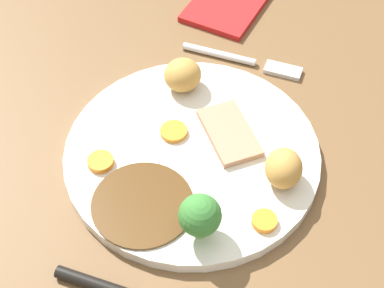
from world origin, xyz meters
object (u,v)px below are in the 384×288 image
at_px(roast_potato_left, 183,75).
at_px(folded_napkin, 226,6).
at_px(roast_potato_right, 284,168).
at_px(broccoli_floret, 200,216).
at_px(dinner_plate, 192,154).
at_px(carrot_coin_side, 174,132).
at_px(meat_slice_main, 229,133).
at_px(carrot_coin_front, 101,162).
at_px(fork, 245,61).
at_px(carrot_coin_back, 264,221).

distance_m(roast_potato_left, folded_napkin, 0.18).
height_order(roast_potato_right, broccoli_floret, broccoli_floret).
height_order(dinner_plate, carrot_coin_side, carrot_coin_side).
distance_m(meat_slice_main, carrot_coin_side, 0.06).
height_order(carrot_coin_front, carrot_coin_side, carrot_coin_front).
distance_m(meat_slice_main, roast_potato_right, 0.08).
height_order(carrot_coin_front, folded_napkin, carrot_coin_front).
bearing_deg(meat_slice_main, fork, -174.30).
relative_size(meat_slice_main, folded_napkin, 0.74).
height_order(carrot_coin_side, broccoli_floret, broccoli_floret).
xyz_separation_m(dinner_plate, carrot_coin_back, (0.07, 0.09, 0.01)).
xyz_separation_m(meat_slice_main, roast_potato_right, (0.04, 0.07, 0.02)).
distance_m(dinner_plate, broccoli_floret, 0.11).
relative_size(carrot_coin_side, fork, 0.19).
bearing_deg(dinner_plate, fork, 173.11).
distance_m(meat_slice_main, roast_potato_left, 0.09).
relative_size(meat_slice_main, carrot_coin_side, 2.76).
distance_m(roast_potato_right, carrot_coin_back, 0.06).
height_order(dinner_plate, carrot_coin_back, carrot_coin_back).
bearing_deg(carrot_coin_side, carrot_coin_front, -43.97).
distance_m(meat_slice_main, broccoli_floret, 0.13).
relative_size(roast_potato_left, carrot_coin_front, 1.59).
relative_size(broccoli_floret, fork, 0.34).
height_order(meat_slice_main, broccoli_floret, broccoli_floret).
relative_size(carrot_coin_front, carrot_coin_side, 0.93).
bearing_deg(carrot_coin_front, meat_slice_main, 122.97).
relative_size(carrot_coin_back, carrot_coin_side, 0.85).
relative_size(dinner_plate, carrot_coin_front, 9.96).
bearing_deg(roast_potato_left, folded_napkin, 177.68).
distance_m(roast_potato_right, carrot_coin_front, 0.19).
xyz_separation_m(carrot_coin_side, folded_napkin, (-0.24, -0.01, -0.01)).
bearing_deg(folded_napkin, roast_potato_right, 25.54).
bearing_deg(roast_potato_left, carrot_coin_front, -19.72).
xyz_separation_m(broccoli_floret, fork, (-0.26, -0.02, -0.04)).
bearing_deg(fork, roast_potato_right, -62.53).
bearing_deg(fork, carrot_coin_back, -69.32).
xyz_separation_m(meat_slice_main, broccoli_floret, (0.13, 0.00, 0.03)).
xyz_separation_m(broccoli_floret, folded_napkin, (-0.36, -0.07, -0.04)).
xyz_separation_m(carrot_coin_back, carrot_coin_side, (-0.08, -0.12, -0.00)).
distance_m(dinner_plate, carrot_coin_back, 0.11).
bearing_deg(dinner_plate, broccoli_floret, 20.95).
relative_size(roast_potato_left, roast_potato_right, 0.99).
bearing_deg(carrot_coin_front, roast_potato_right, 100.69).
bearing_deg(carrot_coin_back, meat_slice_main, -148.38).
xyz_separation_m(meat_slice_main, roast_potato_left, (-0.06, -0.07, 0.01)).
bearing_deg(carrot_coin_side, fork, 162.67).
height_order(roast_potato_right, folded_napkin, roast_potato_right).
bearing_deg(broccoli_floret, roast_potato_left, -157.93).
xyz_separation_m(dinner_plate, carrot_coin_side, (-0.02, -0.03, 0.01)).
xyz_separation_m(roast_potato_left, carrot_coin_back, (0.15, 0.13, -0.02)).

